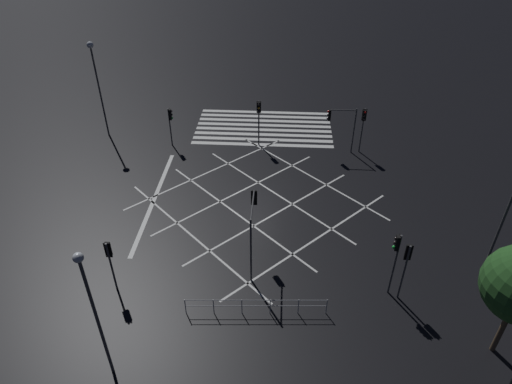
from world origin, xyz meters
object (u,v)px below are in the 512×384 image
at_px(traffic_light_median_north, 253,219).
at_px(traffic_light_sw_main, 340,120).
at_px(traffic_light_ne_cross, 110,256).
at_px(traffic_light_sw_cross, 363,122).
at_px(traffic_light_nw_cross, 406,260).
at_px(traffic_light_se_main, 170,120).
at_px(traffic_light_median_south, 259,114).
at_px(street_lamp_east, 91,301).
at_px(street_lamp_west, 95,70).
at_px(traffic_light_nw_main, 396,253).

relative_size(traffic_light_median_north, traffic_light_sw_main, 1.14).
bearing_deg(traffic_light_sw_main, traffic_light_ne_cross, 49.49).
relative_size(traffic_light_median_north, traffic_light_sw_cross, 1.15).
xyz_separation_m(traffic_light_ne_cross, traffic_light_nw_cross, (-15.52, -0.30, 0.30)).
height_order(traffic_light_se_main, traffic_light_nw_cross, traffic_light_nw_cross).
bearing_deg(traffic_light_median_south, street_lamp_east, -14.47).
bearing_deg(traffic_light_sw_main, street_lamp_east, 60.02).
bearing_deg(traffic_light_nw_cross, traffic_light_median_south, 27.78).
bearing_deg(traffic_light_median_south, traffic_light_ne_cross, -22.97).
bearing_deg(traffic_light_median_south, street_lamp_west, -94.63).
relative_size(traffic_light_median_south, traffic_light_sw_main, 1.02).
bearing_deg(traffic_light_ne_cross, traffic_light_se_main, 0.78).
height_order(traffic_light_se_main, traffic_light_ne_cross, traffic_light_se_main).
bearing_deg(street_lamp_west, traffic_light_ne_cross, 109.71).
bearing_deg(traffic_light_nw_cross, traffic_light_nw_main, 66.77).
relative_size(traffic_light_se_main, traffic_light_median_north, 0.75).
relative_size(traffic_light_nw_main, street_lamp_east, 0.56).
height_order(traffic_light_se_main, traffic_light_sw_main, traffic_light_sw_main).
bearing_deg(traffic_light_nw_main, traffic_light_sw_main, -84.42).
relative_size(traffic_light_median_south, traffic_light_nw_main, 0.96).
height_order(traffic_light_se_main, street_lamp_east, street_lamp_east).
distance_m(traffic_light_se_main, traffic_light_ne_cross, 16.06).
relative_size(traffic_light_median_south, traffic_light_median_north, 0.90).
bearing_deg(traffic_light_median_south, traffic_light_sw_cross, 85.63).
xyz_separation_m(traffic_light_median_south, traffic_light_se_main, (7.21, 0.44, -0.46)).
bearing_deg(traffic_light_nw_main, traffic_light_median_south, -63.43).
relative_size(traffic_light_median_north, traffic_light_nw_cross, 1.19).
bearing_deg(traffic_light_nw_cross, traffic_light_sw_main, 7.50).
relative_size(traffic_light_se_main, street_lamp_west, 0.41).
distance_m(traffic_light_se_main, traffic_light_sw_main, 13.71).
xyz_separation_m(street_lamp_east, street_lamp_west, (7.70, -22.72, 0.98)).
relative_size(traffic_light_nw_main, traffic_light_nw_cross, 1.11).
xyz_separation_m(traffic_light_nw_main, traffic_light_median_north, (7.53, -1.94, 0.34)).
distance_m(traffic_light_nw_main, street_lamp_west, 27.40).
relative_size(traffic_light_nw_main, traffic_light_ne_cross, 1.24).
xyz_separation_m(traffic_light_ne_cross, traffic_light_sw_cross, (-15.33, -15.86, 0.38)).
bearing_deg(street_lamp_west, traffic_light_median_north, 132.32).
bearing_deg(traffic_light_sw_main, traffic_light_median_south, -6.26).
bearing_deg(street_lamp_west, traffic_light_se_main, 166.04).
height_order(traffic_light_nw_cross, traffic_light_sw_cross, traffic_light_sw_cross).
height_order(traffic_light_median_north, traffic_light_sw_main, traffic_light_median_north).
xyz_separation_m(traffic_light_sw_main, traffic_light_sw_cross, (-1.85, -0.07, -0.11)).
bearing_deg(traffic_light_median_north, traffic_light_nw_cross, -105.09).
height_order(traffic_light_nw_main, traffic_light_median_north, traffic_light_median_north).
distance_m(traffic_light_nw_main, traffic_light_median_north, 7.78).
bearing_deg(traffic_light_nw_cross, traffic_light_ne_cross, 91.12).
bearing_deg(street_lamp_west, traffic_light_nw_cross, 141.64).
distance_m(traffic_light_median_north, traffic_light_sw_main, 14.61).
bearing_deg(traffic_light_median_south, traffic_light_nw_cross, 27.78).
xyz_separation_m(traffic_light_median_south, street_lamp_east, (5.58, 21.64, 2.01)).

